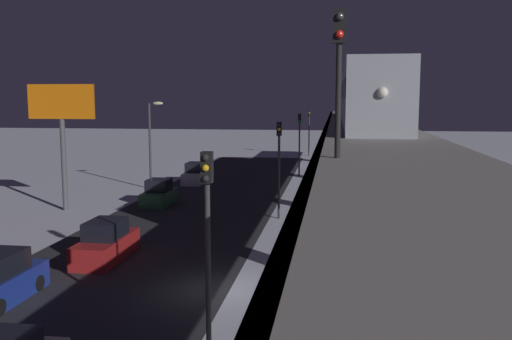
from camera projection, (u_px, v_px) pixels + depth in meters
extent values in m
plane|color=silver|center=(215.00, 289.00, 23.47)|extent=(240.00, 240.00, 0.00)
cube|color=#28282D|center=(104.00, 284.00, 24.15)|extent=(11.00, 105.65, 0.01)
cube|color=gray|center=(383.00, 151.00, 21.79)|extent=(5.00, 105.65, 0.80)
cube|color=#38383D|center=(321.00, 150.00, 22.12)|extent=(0.24, 103.54, 0.80)
cylinder|color=gray|center=(351.00, 142.00, 66.66)|extent=(1.40, 1.40, 5.48)
cylinder|color=gray|center=(355.00, 155.00, 51.84)|extent=(1.40, 1.40, 5.48)
cylinder|color=gray|center=(363.00, 178.00, 37.01)|extent=(1.40, 1.40, 5.48)
cylinder|color=gray|center=(381.00, 230.00, 22.19)|extent=(1.40, 1.40, 5.48)
cube|color=#999EA8|center=(369.00, 97.00, 31.49)|extent=(2.90, 18.00, 3.40)
cube|color=black|center=(370.00, 90.00, 31.44)|extent=(2.94, 16.20, 0.90)
cube|color=#999EA8|center=(357.00, 98.00, 49.76)|extent=(2.90, 18.00, 3.40)
cube|color=black|center=(357.00, 93.00, 49.71)|extent=(2.94, 16.20, 0.90)
sphere|color=white|center=(383.00, 92.00, 22.58)|extent=(0.44, 0.44, 0.44)
cylinder|color=black|center=(338.00, 100.00, 15.30)|extent=(0.16, 0.16, 3.20)
cube|color=black|center=(340.00, 26.00, 15.06)|extent=(0.36, 0.28, 0.90)
sphere|color=#333333|center=(340.00, 17.00, 14.87)|extent=(0.22, 0.22, 0.22)
sphere|color=red|center=(339.00, 34.00, 14.93)|extent=(0.22, 0.22, 0.22)
cylinder|color=black|center=(39.00, 283.00, 23.30)|extent=(0.20, 0.64, 0.64)
cylinder|color=black|center=(0.00, 281.00, 23.54)|extent=(0.20, 0.64, 0.64)
cube|color=silver|center=(196.00, 177.00, 52.80)|extent=(1.80, 4.26, 1.10)
cube|color=black|center=(196.00, 167.00, 52.68)|extent=(1.58, 2.05, 0.87)
cube|color=#2D6038|center=(159.00, 198.00, 41.88)|extent=(1.80, 4.02, 1.10)
cube|color=black|center=(159.00, 185.00, 41.75)|extent=(1.58, 1.93, 0.87)
cube|color=#A51E1E|center=(106.00, 248.00, 27.80)|extent=(1.80, 4.71, 1.10)
cube|color=black|center=(106.00, 229.00, 27.68)|extent=(1.58, 2.26, 0.87)
cylinder|color=#2D2D2D|center=(208.00, 275.00, 16.55)|extent=(0.16, 0.16, 5.50)
cube|color=black|center=(207.00, 167.00, 16.15)|extent=(0.32, 0.32, 0.90)
sphere|color=black|center=(205.00, 158.00, 15.93)|extent=(0.20, 0.20, 0.20)
sphere|color=yellow|center=(205.00, 168.00, 15.97)|extent=(0.20, 0.20, 0.20)
sphere|color=black|center=(206.00, 178.00, 16.01)|extent=(0.20, 0.20, 0.20)
cylinder|color=#2D2D2D|center=(279.00, 178.00, 37.00)|extent=(0.16, 0.16, 5.50)
cube|color=black|center=(279.00, 129.00, 36.60)|extent=(0.32, 0.32, 0.90)
sphere|color=black|center=(279.00, 124.00, 36.39)|extent=(0.20, 0.20, 0.20)
sphere|color=yellow|center=(279.00, 129.00, 36.42)|extent=(0.20, 0.20, 0.20)
sphere|color=black|center=(279.00, 134.00, 36.46)|extent=(0.20, 0.20, 0.20)
cylinder|color=#2D2D2D|center=(299.00, 149.00, 57.46)|extent=(0.16, 0.16, 5.50)
cube|color=black|center=(300.00, 118.00, 57.06)|extent=(0.32, 0.32, 0.90)
sphere|color=black|center=(300.00, 115.00, 56.84)|extent=(0.20, 0.20, 0.20)
sphere|color=black|center=(300.00, 118.00, 56.88)|extent=(0.20, 0.20, 0.20)
sphere|color=#19E53F|center=(299.00, 121.00, 56.92)|extent=(0.20, 0.20, 0.20)
cylinder|color=#2D2D2D|center=(309.00, 136.00, 77.91)|extent=(0.16, 0.16, 5.50)
cube|color=black|center=(309.00, 113.00, 77.51)|extent=(0.32, 0.32, 0.90)
sphere|color=black|center=(309.00, 111.00, 77.30)|extent=(0.20, 0.20, 0.20)
sphere|color=yellow|center=(309.00, 113.00, 77.33)|extent=(0.20, 0.20, 0.20)
sphere|color=black|center=(309.00, 115.00, 77.37)|extent=(0.20, 0.20, 0.20)
cylinder|color=#4C4C51|center=(64.00, 165.00, 39.75)|extent=(0.36, 0.36, 6.50)
cube|color=orange|center=(61.00, 102.00, 39.19)|extent=(4.80, 0.30, 2.40)
cylinder|color=#38383D|center=(150.00, 147.00, 49.10)|extent=(0.20, 0.20, 7.50)
ellipsoid|color=#F4E5B2|center=(158.00, 103.00, 48.52)|extent=(0.90, 0.44, 0.30)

